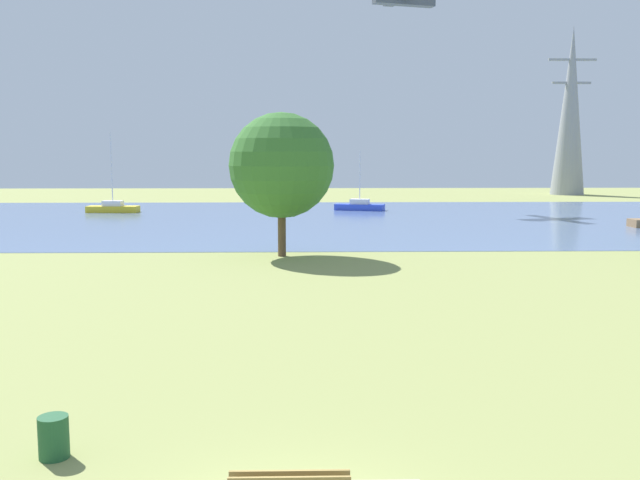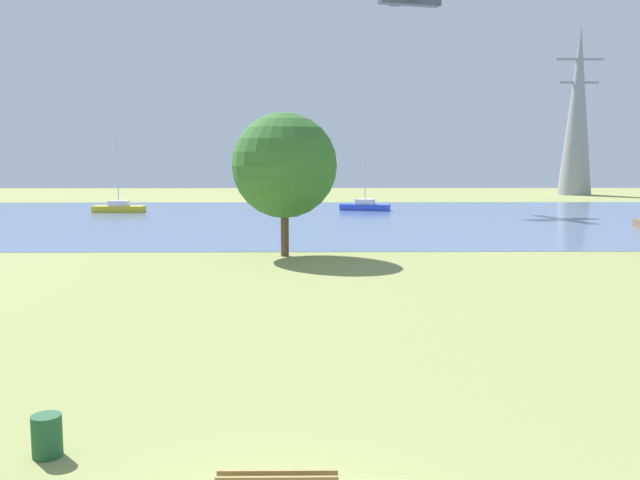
{
  "view_description": "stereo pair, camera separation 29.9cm",
  "coord_description": "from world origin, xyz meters",
  "px_view_note": "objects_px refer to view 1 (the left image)",
  "views": [
    {
      "loc": [
        0.22,
        -9.84,
        5.68
      ],
      "look_at": [
        0.81,
        15.25,
        2.54
      ],
      "focal_mm": 39.57,
      "sensor_mm": 36.0,
      "label": 1
    },
    {
      "loc": [
        0.51,
        -9.84,
        5.68
      ],
      "look_at": [
        0.81,
        15.25,
        2.54
      ],
      "focal_mm": 39.57,
      "sensor_mm": 36.0,
      "label": 2
    }
  ],
  "objects_px": {
    "litter_bin": "(54,437)",
    "tree_west_far": "(281,166)",
    "electricity_pylon": "(570,111)",
    "sailboat_yellow": "(113,208)",
    "sailboat_blue": "(360,206)"
  },
  "relations": [
    {
      "from": "sailboat_blue",
      "to": "sailboat_yellow",
      "type": "distance_m",
      "value": 23.6
    },
    {
      "from": "litter_bin",
      "to": "tree_west_far",
      "type": "height_order",
      "value": "tree_west_far"
    },
    {
      "from": "litter_bin",
      "to": "tree_west_far",
      "type": "bearing_deg",
      "value": 82.25
    },
    {
      "from": "sailboat_yellow",
      "to": "litter_bin",
      "type": "bearing_deg",
      "value": -76.17
    },
    {
      "from": "electricity_pylon",
      "to": "sailboat_yellow",
      "type": "bearing_deg",
      "value": -152.88
    },
    {
      "from": "sailboat_blue",
      "to": "sailboat_yellow",
      "type": "height_order",
      "value": "sailboat_yellow"
    },
    {
      "from": "litter_bin",
      "to": "sailboat_blue",
      "type": "xyz_separation_m",
      "value": [
        10.19,
        56.07,
        0.05
      ]
    },
    {
      "from": "litter_bin",
      "to": "electricity_pylon",
      "type": "height_order",
      "value": "electricity_pylon"
    },
    {
      "from": "litter_bin",
      "to": "sailboat_yellow",
      "type": "xyz_separation_m",
      "value": [
        -13.34,
        54.2,
        0.07
      ]
    },
    {
      "from": "electricity_pylon",
      "to": "sailboat_blue",
      "type": "bearing_deg",
      "value": -139.61
    },
    {
      "from": "sailboat_yellow",
      "to": "tree_west_far",
      "type": "height_order",
      "value": "tree_west_far"
    },
    {
      "from": "litter_bin",
      "to": "sailboat_yellow",
      "type": "distance_m",
      "value": 55.82
    },
    {
      "from": "sailboat_blue",
      "to": "tree_west_far",
      "type": "xyz_separation_m",
      "value": [
        -6.7,
        -30.42,
        4.5
      ]
    },
    {
      "from": "sailboat_blue",
      "to": "electricity_pylon",
      "type": "xyz_separation_m",
      "value": [
        30.08,
        25.59,
        10.68
      ]
    },
    {
      "from": "sailboat_yellow",
      "to": "sailboat_blue",
      "type": "bearing_deg",
      "value": 4.54
    }
  ]
}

